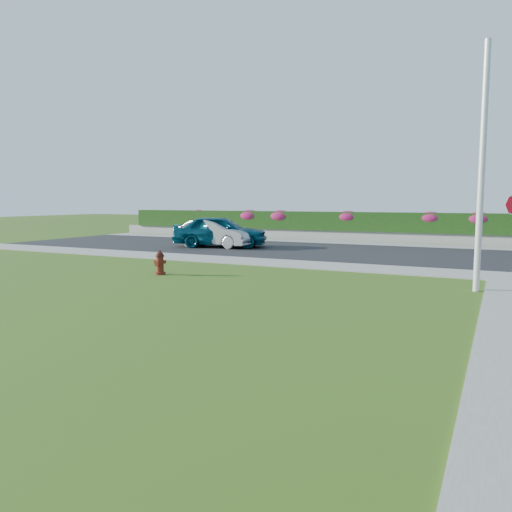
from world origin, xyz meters
The scene contains 16 objects.
ground centered at (0.00, 0.00, 0.00)m, with size 120.00×120.00×0.00m, color black.
street_far centered at (-5.00, 14.00, 0.02)m, with size 26.00×8.00×0.04m, color black.
sidewalk_far centered at (-6.00, 9.00, 0.02)m, with size 24.00×2.00×0.04m, color gray.
sidewalk_beyond centered at (-1.00, 19.00, 0.02)m, with size 34.00×2.00×0.04m, color gray.
retaining_wall centered at (-1.00, 20.50, 0.30)m, with size 34.00×0.40×0.60m, color gray.
hedge centered at (-1.00, 20.60, 1.15)m, with size 32.00×0.90×1.10m, color black.
fire_hydrant centered at (-3.43, 4.73, 0.37)m, with size 0.40×0.38×0.79m.
sedan_teal centered at (-6.37, 13.55, 0.84)m, with size 1.88×4.68×1.59m, color #0B455A.
sedan_silver centered at (-6.57, 13.44, 0.73)m, with size 1.46×4.17×1.38m, color #95969C.
utility_pole centered at (5.80, 5.97, 3.17)m, with size 0.16×0.16×6.34m, color silver.
flower_clump_a centered at (-12.15, 20.50, 1.48)m, with size 1.09×0.70×0.54m, color #B51F5D.
flower_clump_b centered at (-8.27, 20.50, 1.41)m, with size 1.48×0.95×0.74m, color #B51F5D.
flower_clump_c centered at (-6.12, 20.50, 1.40)m, with size 1.49×0.96×0.75m, color #B51F5D.
flower_clump_d centered at (-1.80, 20.50, 1.42)m, with size 1.40×0.90×0.70m, color #B51F5D.
flower_clump_e centered at (2.80, 20.50, 1.43)m, with size 1.38×0.89×0.69m, color #B51F5D.
flower_clump_f centered at (5.19, 20.50, 1.42)m, with size 1.42×0.91×0.71m, color #B51F5D.
Camera 1 is at (6.34, -8.09, 2.35)m, focal length 35.00 mm.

